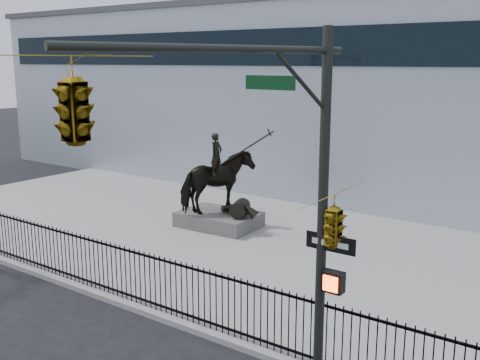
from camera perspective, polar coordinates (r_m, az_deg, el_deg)
The scene contains 7 objects.
ground at distance 15.54m, azimuth -16.66°, elevation -12.95°, with size 120.00×120.00×0.00m, color black.
plaza at distance 20.17m, azimuth -0.72°, elevation -6.33°, with size 30.00×12.00×0.15m, color gray.
building at distance 30.65m, azimuth 14.01°, elevation 8.08°, with size 44.00×14.00×9.00m, color silver.
picket_fence at distance 15.91m, azimuth -13.27°, elevation -8.63°, with size 22.10×0.10×1.50m.
statue_plinth at distance 21.71m, azimuth -2.16°, elevation -4.02°, with size 2.97×2.04×0.56m, color #585551.
equestrian_statue at distance 21.32m, azimuth -2.06°, elevation -0.32°, with size 3.80×2.44×3.22m.
traffic_signal_right at distance 8.22m, azimuth -1.85°, elevation 0.92°, with size 2.17×6.86×7.00m.
Camera 1 is at (11.39, -8.39, 6.44)m, focal length 42.00 mm.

